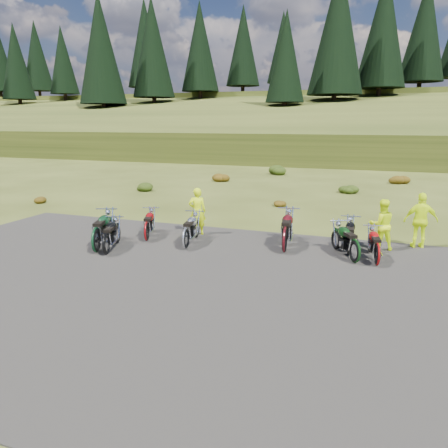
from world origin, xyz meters
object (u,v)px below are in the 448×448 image
at_px(motorcycle_0, 107,255).
at_px(person_middle, 197,212).
at_px(motorcycle_3, 186,250).
at_px(motorcycle_7, 354,264).

relative_size(motorcycle_0, person_middle, 1.12).
height_order(motorcycle_3, person_middle, person_middle).
relative_size(motorcycle_3, person_middle, 1.18).
xyz_separation_m(motorcycle_3, motorcycle_7, (5.26, 0.37, 0.00)).
bearing_deg(motorcycle_0, motorcycle_3, -74.29).
distance_m(motorcycle_3, motorcycle_7, 5.28).
relative_size(motorcycle_0, motorcycle_7, 0.96).
relative_size(motorcycle_0, motorcycle_3, 0.95).
height_order(motorcycle_7, person_middle, person_middle).
relative_size(motorcycle_7, person_middle, 1.17).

